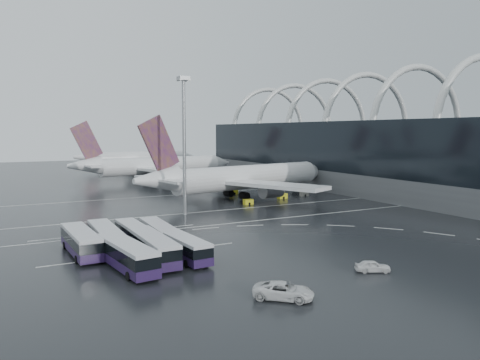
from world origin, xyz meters
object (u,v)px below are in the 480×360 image
bus_row_near_a (81,241)px  gse_cart_belly_d (304,194)px  airliner_gate_c (135,158)px  gse_cart_belly_c (248,202)px  bus_row_far_b (153,247)px  van_curve_a (283,291)px  bus_row_far_a (126,254)px  airliner_main (240,178)px  bus_row_near_c (135,234)px  floodlight_mast (184,129)px  van_curve_b (373,266)px  airliner_gate_b (153,166)px  gse_cart_belly_a (282,196)px  gse_cart_belly_e (233,192)px  bus_row_near_b (106,237)px  bus_row_far_c (183,246)px  bus_row_near_d (159,233)px

bus_row_near_a → gse_cart_belly_d: bus_row_near_a is taller
airliner_gate_c → gse_cart_belly_c: size_ratio=25.14×
bus_row_far_b → van_curve_a: bearing=-159.5°
bus_row_far_a → van_curve_a: bus_row_far_a is taller
airliner_main → airliner_gate_c: size_ratio=1.10×
bus_row_near_c → gse_cart_belly_c: 43.92m
bus_row_far_a → floodlight_mast: (20.38, 32.63, 15.86)m
van_curve_b → airliner_gate_b: bearing=24.8°
airliner_gate_b → floodlight_mast: size_ratio=2.10×
bus_row_far_a → airliner_gate_b: bearing=-25.8°
gse_cart_belly_a → gse_cart_belly_e: gse_cart_belly_a is taller
airliner_main → floodlight_mast: bearing=-155.6°
airliner_gate_c → van_curve_b: size_ratio=13.09×
bus_row_near_a → bus_row_near_c: (8.06, 1.23, -0.12)m
bus_row_far_b → gse_cart_belly_e: bus_row_far_b is taller
airliner_gate_b → bus_row_near_a: size_ratio=4.23×
gse_cart_belly_e → gse_cart_belly_a: bearing=-60.8°
van_curve_b → gse_cart_belly_d: bearing=0.2°
airliner_gate_b → gse_cart_belly_c: size_ratio=26.70×
bus_row_far_b → gse_cart_belly_a: 62.17m
bus_row_near_b → bus_row_far_b: bus_row_far_b is taller
airliner_gate_c → bus_row_far_c: (-34.54, -151.61, -3.25)m
bus_row_near_d → bus_row_far_b: bus_row_far_b is taller
airliner_main → bus_row_near_a: bearing=-151.9°
gse_cart_belly_a → van_curve_a: bearing=-122.8°
gse_cart_belly_c → bus_row_near_d: bearing=-138.2°
bus_row_far_c → van_curve_b: size_ratio=3.02×
airliner_gate_c → bus_row_far_a: size_ratio=3.90×
bus_row_near_d → gse_cart_belly_a: 53.78m
airliner_gate_b → bus_row_far_a: airliner_gate_b is taller
airliner_gate_c → gse_cart_belly_a: airliner_gate_c is taller
bus_row_near_c → bus_row_far_a: size_ratio=0.92×
van_curve_a → gse_cart_belly_a: van_curve_a is taller
airliner_main → bus_row_far_a: (-41.26, -47.95, -3.34)m
van_curve_b → gse_cart_belly_a: (24.46, 58.19, -0.07)m
bus_row_near_c → bus_row_far_b: (-0.11, -9.15, 0.13)m
bus_row_near_a → bus_row_far_a: bus_row_far_a is taller
airliner_main → floodlight_mast: 28.77m
bus_row_near_a → gse_cart_belly_d: size_ratio=6.61×
van_curve_b → gse_cart_belly_c: 55.16m
bus_row_near_d → van_curve_a: (3.93, -28.96, -0.85)m
airliner_gate_b → gse_cart_belly_d: 59.94m
bus_row_far_b → gse_cart_belly_c: size_ratio=6.31×
airliner_gate_c → bus_row_near_b: 147.93m
van_curve_a → airliner_gate_c: bearing=31.3°
bus_row_near_b → van_curve_b: bearing=-133.9°
gse_cart_belly_d → gse_cart_belly_e: size_ratio=0.95×
bus_row_far_c → gse_cart_belly_a: 59.80m
bus_row_near_a → bus_row_far_b: (7.96, -7.91, 0.02)m
airliner_main → bus_row_near_d: size_ratio=4.78×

